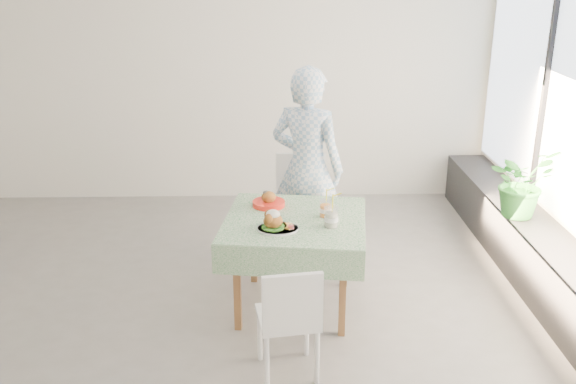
{
  "coord_description": "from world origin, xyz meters",
  "views": [
    {
      "loc": [
        0.59,
        -4.52,
        2.56
      ],
      "look_at": [
        0.71,
        -0.01,
        0.94
      ],
      "focal_mm": 40.0,
      "sensor_mm": 36.0,
      "label": 1
    }
  ],
  "objects_px": {
    "main_dish": "(275,223)",
    "juice_cup_orange": "(325,209)",
    "cafe_table": "(295,253)",
    "diner": "(307,169)",
    "chair_near": "(288,340)",
    "potted_plant": "(521,182)",
    "chair_far": "(299,228)"
  },
  "relations": [
    {
      "from": "main_dish",
      "to": "juice_cup_orange",
      "type": "bearing_deg",
      "value": 33.09
    },
    {
      "from": "cafe_table",
      "to": "diner",
      "type": "bearing_deg",
      "value": 80.3
    },
    {
      "from": "chair_near",
      "to": "juice_cup_orange",
      "type": "bearing_deg",
      "value": 71.28
    },
    {
      "from": "diner",
      "to": "potted_plant",
      "type": "distance_m",
      "value": 1.82
    },
    {
      "from": "juice_cup_orange",
      "to": "potted_plant",
      "type": "distance_m",
      "value": 1.81
    },
    {
      "from": "chair_near",
      "to": "diner",
      "type": "xyz_separation_m",
      "value": [
        0.21,
        1.66,
        0.64
      ]
    },
    {
      "from": "diner",
      "to": "main_dish",
      "type": "bearing_deg",
      "value": 98.64
    },
    {
      "from": "juice_cup_orange",
      "to": "diner",
      "type": "bearing_deg",
      "value": 97.4
    },
    {
      "from": "main_dish",
      "to": "juice_cup_orange",
      "type": "relative_size",
      "value": 1.14
    },
    {
      "from": "chair_near",
      "to": "diner",
      "type": "height_order",
      "value": "diner"
    },
    {
      "from": "juice_cup_orange",
      "to": "potted_plant",
      "type": "height_order",
      "value": "potted_plant"
    },
    {
      "from": "chair_far",
      "to": "main_dish",
      "type": "bearing_deg",
      "value": -101.58
    },
    {
      "from": "diner",
      "to": "main_dish",
      "type": "distance_m",
      "value": 1.04
    },
    {
      "from": "chair_near",
      "to": "potted_plant",
      "type": "distance_m",
      "value": 2.57
    },
    {
      "from": "chair_far",
      "to": "main_dish",
      "type": "relative_size",
      "value": 3.11
    },
    {
      "from": "cafe_table",
      "to": "potted_plant",
      "type": "height_order",
      "value": "potted_plant"
    },
    {
      "from": "cafe_table",
      "to": "chair_far",
      "type": "xyz_separation_m",
      "value": [
        0.08,
        0.88,
        -0.17
      ]
    },
    {
      "from": "chair_near",
      "to": "potted_plant",
      "type": "relative_size",
      "value": 1.32
    },
    {
      "from": "diner",
      "to": "juice_cup_orange",
      "type": "relative_size",
      "value": 6.71
    },
    {
      "from": "cafe_table",
      "to": "diner",
      "type": "relative_size",
      "value": 0.66
    },
    {
      "from": "cafe_table",
      "to": "main_dish",
      "type": "height_order",
      "value": "main_dish"
    },
    {
      "from": "cafe_table",
      "to": "chair_far",
      "type": "bearing_deg",
      "value": 85.04
    },
    {
      "from": "chair_far",
      "to": "juice_cup_orange",
      "type": "bearing_deg",
      "value": -79.62
    },
    {
      "from": "cafe_table",
      "to": "juice_cup_orange",
      "type": "height_order",
      "value": "juice_cup_orange"
    },
    {
      "from": "cafe_table",
      "to": "juice_cup_orange",
      "type": "relative_size",
      "value": 4.42
    },
    {
      "from": "cafe_table",
      "to": "juice_cup_orange",
      "type": "bearing_deg",
      "value": 8.6
    },
    {
      "from": "main_dish",
      "to": "juice_cup_orange",
      "type": "distance_m",
      "value": 0.45
    },
    {
      "from": "diner",
      "to": "main_dish",
      "type": "height_order",
      "value": "diner"
    },
    {
      "from": "chair_far",
      "to": "main_dish",
      "type": "distance_m",
      "value": 1.23
    },
    {
      "from": "cafe_table",
      "to": "diner",
      "type": "height_order",
      "value": "diner"
    },
    {
      "from": "potted_plant",
      "to": "juice_cup_orange",
      "type": "bearing_deg",
      "value": -161.06
    },
    {
      "from": "diner",
      "to": "cafe_table",
      "type": "bearing_deg",
      "value": 104.72
    }
  ]
}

